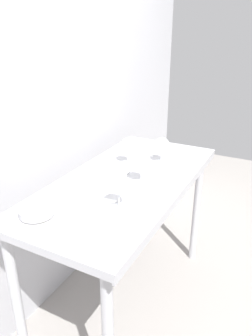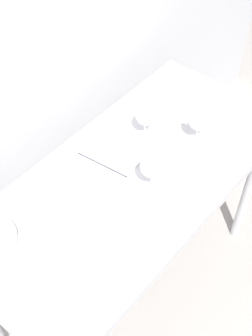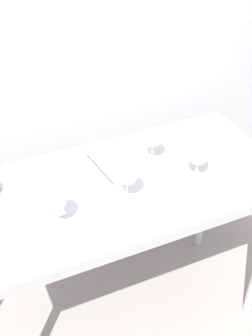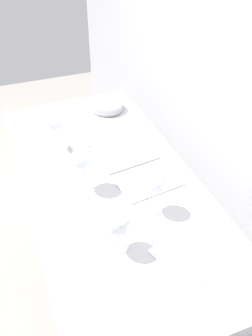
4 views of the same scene
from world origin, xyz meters
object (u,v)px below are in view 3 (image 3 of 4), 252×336
object	(u,v)px
wine_glass_near_right	(198,155)
open_notebook	(99,169)
wine_glass_far_right	(153,138)
wine_glass_near_center	(127,175)
wine_glass_near_left	(54,201)
tasting_sheet_upper	(192,144)
tasting_sheet_lower	(34,204)

from	to	relation	value
wine_glass_near_right	open_notebook	size ratio (longest dim) A/B	0.41
wine_glass_far_right	open_notebook	size ratio (longest dim) A/B	0.42
wine_glass_near_center	wine_glass_far_right	bearing A→B (deg)	42.64
wine_glass_near_left	wine_glass_far_right	size ratio (longest dim) A/B	1.05
wine_glass_near_left	tasting_sheet_upper	bearing A→B (deg)	19.31
wine_glass_near_center	open_notebook	bearing A→B (deg)	98.04
tasting_sheet_upper	tasting_sheet_lower	world-z (taller)	same
wine_glass_near_right	wine_glass_near_left	bearing A→B (deg)	-176.34
open_notebook	wine_glass_near_left	bearing A→B (deg)	-144.02
wine_glass_near_center	open_notebook	size ratio (longest dim) A/B	0.45
wine_glass_near_center	open_notebook	world-z (taller)	wine_glass_near_center
wine_glass_near_center	wine_glass_near_right	xyz separation A→B (m)	(0.33, 0.01, -0.02)
wine_glass_near_left	wine_glass_near_right	world-z (taller)	wine_glass_near_left
wine_glass_near_center	tasting_sheet_lower	bearing A→B (deg)	160.55
wine_glass_near_left	wine_glass_near_right	size ratio (longest dim) A/B	1.09
wine_glass_near_right	tasting_sheet_upper	world-z (taller)	wine_glass_near_right
tasting_sheet_lower	wine_glass_near_center	bearing A→B (deg)	-22.80
open_notebook	tasting_sheet_upper	xyz separation A→B (m)	(0.46, 0.01, -0.00)
wine_glass_far_right	open_notebook	xyz separation A→B (m)	(-0.24, 0.03, -0.11)
wine_glass_near_left	tasting_sheet_lower	world-z (taller)	wine_glass_near_left
wine_glass_near_left	wine_glass_near_right	xyz separation A→B (m)	(0.62, 0.04, -0.01)
open_notebook	tasting_sheet_lower	bearing A→B (deg)	-169.35
wine_glass_near_left	tasting_sheet_upper	size ratio (longest dim) A/B	0.79
open_notebook	tasting_sheet_upper	distance (m)	0.46
wine_glass_near_center	tasting_sheet_lower	world-z (taller)	wine_glass_near_center
wine_glass_near_right	open_notebook	distance (m)	0.42
wine_glass_near_left	open_notebook	size ratio (longest dim) A/B	0.44
wine_glass_near_right	tasting_sheet_lower	distance (m)	0.68
wine_glass_far_right	tasting_sheet_lower	xyz separation A→B (m)	(-0.55, -0.07, -0.11)
wine_glass_near_left	tasting_sheet_lower	xyz separation A→B (m)	(-0.05, 0.15, -0.12)
tasting_sheet_upper	wine_glass_far_right	bearing A→B (deg)	170.21
tasting_sheet_lower	open_notebook	bearing A→B (deg)	14.39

